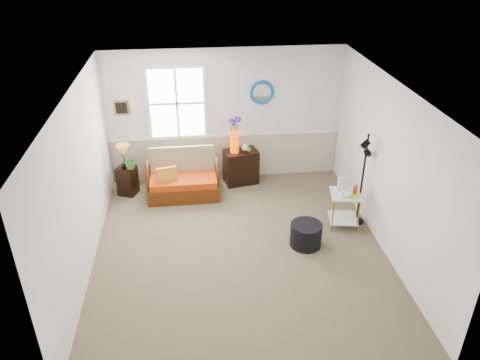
{
  "coord_description": "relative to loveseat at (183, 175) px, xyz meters",
  "views": [
    {
      "loc": [
        -0.67,
        -5.93,
        4.51
      ],
      "look_at": [
        0.05,
        0.36,
        1.06
      ],
      "focal_mm": 35.0,
      "sensor_mm": 36.0,
      "label": 1
    }
  ],
  "objects": [
    {
      "name": "mirror",
      "position": [
        1.56,
        0.67,
        1.32
      ],
      "size": [
        0.47,
        0.07,
        0.47
      ],
      "primitive_type": "torus",
      "rotation": [
        1.57,
        0.0,
        0.0
      ],
      "color": "#1170A9",
      "rests_on": "walls"
    },
    {
      "name": "potted_plant",
      "position": [
        -0.94,
        0.13,
        0.25
      ],
      "size": [
        0.42,
        0.44,
        0.26
      ],
      "primitive_type": "imported",
      "rotation": [
        0.0,
        0.0,
        -0.5
      ],
      "color": "#396727",
      "rests_on": "lamp_stand"
    },
    {
      "name": "tabletop_items",
      "position": [
        2.72,
        -1.3,
        0.31
      ],
      "size": [
        0.44,
        0.44,
        0.24
      ],
      "primitive_type": null,
      "rotation": [
        0.0,
        0.0,
        0.1
      ],
      "color": "silver",
      "rests_on": "side_table"
    },
    {
      "name": "lamp_stand",
      "position": [
        -1.05,
        0.19,
        -0.15
      ],
      "size": [
        0.41,
        0.41,
        0.55
      ],
      "primitive_type": null,
      "rotation": [
        0.0,
        0.0,
        -0.4
      ],
      "color": "black",
      "rests_on": "floor"
    },
    {
      "name": "floor",
      "position": [
        0.86,
        -1.81,
        -0.43
      ],
      "size": [
        4.5,
        5.0,
        0.01
      ],
      "primitive_type": "cube",
      "color": "#76664F",
      "rests_on": "ground"
    },
    {
      "name": "cabinet",
      "position": [
        1.13,
        0.4,
        -0.09
      ],
      "size": [
        0.7,
        0.52,
        0.68
      ],
      "primitive_type": null,
      "rotation": [
        0.0,
        0.0,
        0.19
      ],
      "color": "black",
      "rests_on": "floor"
    },
    {
      "name": "table_lamp",
      "position": [
        -1.06,
        0.17,
        0.35
      ],
      "size": [
        0.35,
        0.35,
        0.46
      ],
      "primitive_type": null,
      "rotation": [
        0.0,
        0.0,
        -0.57
      ],
      "color": "#B67329",
      "rests_on": "lamp_stand"
    },
    {
      "name": "ottoman",
      "position": [
        1.92,
        -1.8,
        -0.24
      ],
      "size": [
        0.52,
        0.52,
        0.39
      ],
      "primitive_type": "cylinder",
      "rotation": [
        0.0,
        0.0,
        0.03
      ],
      "color": "black",
      "rests_on": "floor"
    },
    {
      "name": "throw_pillow",
      "position": [
        -0.29,
        -0.1,
        0.03
      ],
      "size": [
        0.38,
        0.16,
        0.36
      ],
      "primitive_type": null,
      "rotation": [
        0.0,
        0.0,
        0.21
      ],
      "color": "#BF5F02",
      "rests_on": "loveseat"
    },
    {
      "name": "loveseat",
      "position": [
        0.0,
        0.0,
        0.0
      ],
      "size": [
        1.33,
        0.76,
        0.86
      ],
      "primitive_type": null,
      "rotation": [
        0.0,
        0.0,
        0.01
      ],
      "color": "#4B1F0A",
      "rests_on": "floor"
    },
    {
      "name": "chair_rail",
      "position": [
        0.86,
        0.66,
        0.49
      ],
      "size": [
        4.46,
        0.04,
        0.06
      ],
      "primitive_type": "cube",
      "color": "white",
      "rests_on": "walls"
    },
    {
      "name": "ceiling",
      "position": [
        0.86,
        -1.81,
        2.17
      ],
      "size": [
        4.5,
        5.0,
        0.01
      ],
      "primitive_type": "cube",
      "color": "white",
      "rests_on": "walls"
    },
    {
      "name": "flower_vase",
      "position": [
        1.0,
        0.37,
        0.6
      ],
      "size": [
        0.27,
        0.27,
        0.71
      ],
      "primitive_type": null,
      "rotation": [
        0.0,
        0.0,
        0.38
      ],
      "color": "#F84A00",
      "rests_on": "cabinet"
    },
    {
      "name": "window",
      "position": [
        -0.04,
        0.66,
        1.17
      ],
      "size": [
        1.14,
        0.06,
        1.44
      ],
      "primitive_type": null,
      "color": "white",
      "rests_on": "walls"
    },
    {
      "name": "picture",
      "position": [
        -1.06,
        0.67,
        1.12
      ],
      "size": [
        0.28,
        0.03,
        0.28
      ],
      "primitive_type": "cube",
      "color": "#AF772E",
      "rests_on": "walls"
    },
    {
      "name": "side_table",
      "position": [
        2.68,
        -1.32,
        -0.12
      ],
      "size": [
        0.57,
        0.57,
        0.62
      ],
      "primitive_type": null,
      "rotation": [
        0.0,
        0.0,
        -0.17
      ],
      "color": "#C68630",
      "rests_on": "floor"
    },
    {
      "name": "wainscot",
      "position": [
        0.86,
        0.67,
        0.02
      ],
      "size": [
        4.46,
        0.02,
        0.9
      ],
      "primitive_type": "cube",
      "color": "tan",
      "rests_on": "walls"
    },
    {
      "name": "floor_lamp",
      "position": [
        2.96,
        -1.25,
        0.39
      ],
      "size": [
        0.3,
        0.3,
        1.64
      ],
      "primitive_type": null,
      "rotation": [
        0.0,
        0.0,
        0.33
      ],
      "color": "black",
      "rests_on": "floor"
    },
    {
      "name": "walls",
      "position": [
        0.86,
        -1.81,
        0.87
      ],
      "size": [
        4.51,
        5.01,
        2.6
      ],
      "color": "silver",
      "rests_on": "floor"
    }
  ]
}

